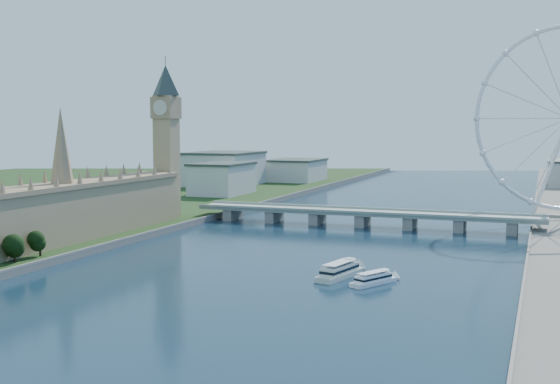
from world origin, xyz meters
The scene contains 6 objects.
parliament_range centered at (-128.00, 170.00, 18.48)m, with size 24.00×200.00×70.00m.
big_ben centered at (-128.00, 278.00, 66.57)m, with size 20.02×20.02×110.00m.
westminster_bridge centered at (0.00, 300.00, 6.63)m, with size 220.00×22.00×9.50m.
city_skyline centered at (39.22, 560.08, 16.96)m, with size 505.00×280.00×32.00m.
tour_boat_near centered at (27.91, 148.54, 0.00)m, with size 8.12×31.67×7.02m, color beige, non-canonical shape.
tour_boat_far centered at (43.90, 141.26, 0.00)m, with size 6.36×25.13×5.51m, color white, non-canonical shape.
Camera 1 is at (106.51, -129.65, 62.86)m, focal length 45.00 mm.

